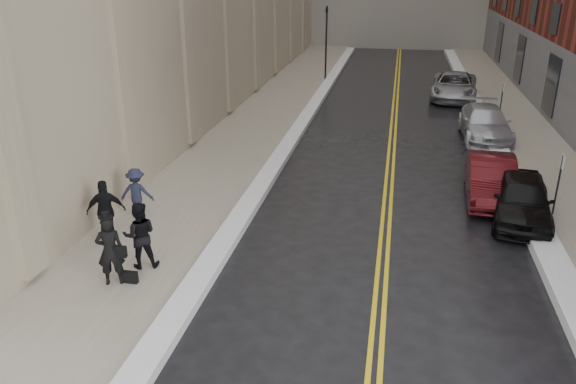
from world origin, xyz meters
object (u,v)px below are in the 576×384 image
at_px(car_maroon, 491,179).
at_px(pedestrian_main, 110,251).
at_px(pedestrian_c, 106,211).
at_px(car_black, 522,199).
at_px(car_silver_far, 454,86).
at_px(pedestrian_a, 140,235).
at_px(car_silver_near, 485,123).
at_px(pedestrian_b, 137,193).

relative_size(car_maroon, pedestrian_main, 2.44).
bearing_deg(pedestrian_c, car_black, 174.07).
height_order(car_silver_far, pedestrian_main, pedestrian_main).
bearing_deg(car_maroon, pedestrian_main, -138.67).
bearing_deg(car_black, car_maroon, 120.55).
height_order(pedestrian_a, pedestrian_c, pedestrian_c).
distance_m(car_maroon, pedestrian_main, 13.23).
xyz_separation_m(car_maroon, pedestrian_c, (-11.68, -5.93, 0.34)).
xyz_separation_m(car_black, car_maroon, (-0.74, 1.73, 0.00)).
bearing_deg(car_silver_near, pedestrian_c, -133.47).
height_order(car_black, car_silver_near, car_silver_near).
height_order(car_black, pedestrian_c, pedestrian_c).
xyz_separation_m(car_black, car_silver_far, (-0.78, 18.23, 0.05)).
bearing_deg(pedestrian_b, pedestrian_a, 107.01).
height_order(pedestrian_b, pedestrian_c, pedestrian_c).
distance_m(car_maroon, car_silver_far, 16.50).
distance_m(pedestrian_main, pedestrian_c, 2.62).
distance_m(car_silver_near, pedestrian_b, 17.14).
xyz_separation_m(car_maroon, pedestrian_b, (-11.56, -4.16, 0.22)).
height_order(car_silver_near, pedestrian_main, pedestrian_main).
distance_m(car_maroon, pedestrian_b, 12.29).
distance_m(car_maroon, car_silver_near, 7.81).
distance_m(car_black, pedestrian_b, 12.54).
bearing_deg(pedestrian_b, pedestrian_main, 96.66).
height_order(car_maroon, pedestrian_main, pedestrian_main).
xyz_separation_m(pedestrian_main, pedestrian_c, (-1.31, 2.28, 0.01)).
xyz_separation_m(car_black, pedestrian_main, (-11.12, -6.47, 0.33)).
distance_m(car_silver_near, pedestrian_c, 18.50).
relative_size(pedestrian_a, pedestrian_b, 1.13).
xyz_separation_m(car_silver_near, pedestrian_c, (-12.43, -13.70, 0.33)).
height_order(car_maroon, pedestrian_c, pedestrian_c).
bearing_deg(car_silver_far, pedestrian_main, -106.90).
bearing_deg(car_black, car_silver_far, 99.84).
bearing_deg(car_silver_far, pedestrian_b, -113.35).
relative_size(car_silver_near, pedestrian_main, 2.81).
bearing_deg(car_black, pedestrian_c, -153.96).
bearing_deg(car_silver_near, car_maroon, -96.70).
distance_m(pedestrian_a, pedestrian_b, 3.43).
height_order(car_silver_near, pedestrian_c, pedestrian_c).
distance_m(car_maroon, pedestrian_c, 13.11).
bearing_deg(pedestrian_a, car_maroon, -165.42).
distance_m(car_black, pedestrian_c, 13.12).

